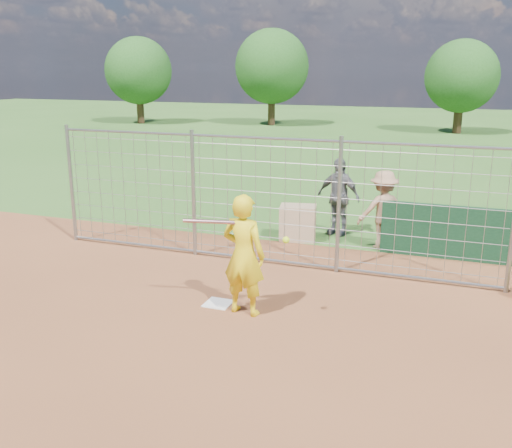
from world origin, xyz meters
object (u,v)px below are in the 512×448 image
at_px(batter, 244,255).
at_px(bystander_c, 383,210).
at_px(bystander_b, 338,196).
at_px(equipment_bin, 298,223).

relative_size(batter, bystander_c, 1.15).
height_order(batter, bystander_c, batter).
xyz_separation_m(bystander_b, bystander_c, (1.14, -0.73, -0.05)).
bearing_deg(batter, bystander_b, -88.43).
distance_m(bystander_b, bystander_c, 1.35).
xyz_separation_m(bystander_c, equipment_bin, (-1.87, -0.06, -0.45)).
height_order(bystander_c, equipment_bin, bystander_c).
xyz_separation_m(bystander_b, equipment_bin, (-0.73, -0.79, -0.50)).
distance_m(batter, bystander_c, 4.48).
bearing_deg(equipment_bin, bystander_c, -9.88).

